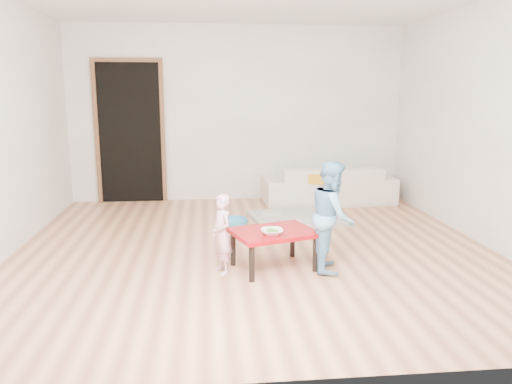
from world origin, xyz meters
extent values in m
cube|color=#9D6143|center=(0.00, 0.00, 0.00)|extent=(5.00, 5.00, 0.01)
cube|color=white|center=(0.00, 2.50, 1.30)|extent=(5.00, 0.02, 2.60)
cube|color=white|center=(2.50, 0.00, 1.30)|extent=(0.02, 5.00, 2.60)
imported|color=beige|center=(1.31, 2.05, 0.28)|extent=(1.94, 0.81, 0.56)
cube|color=orange|center=(1.05, 1.86, 0.43)|extent=(0.61, 0.57, 0.13)
imported|color=white|center=(0.09, -0.77, 0.39)|extent=(0.20, 0.20, 0.05)
imported|color=#D6618B|center=(-0.37, -0.71, 0.37)|extent=(0.27, 0.32, 0.74)
imported|color=#5695C8|center=(0.66, -0.71, 0.51)|extent=(0.48, 0.57, 1.03)
imported|color=teal|center=(-0.18, 0.81, 0.06)|extent=(0.36, 0.36, 0.11)
camera|label=1|loc=(-0.49, -5.07, 1.65)|focal=35.00mm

